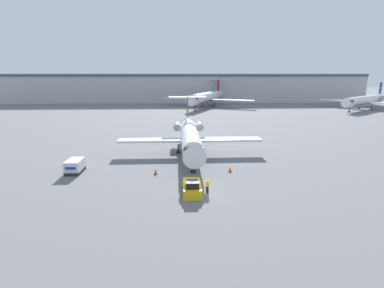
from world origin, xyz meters
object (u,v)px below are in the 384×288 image
(luggage_cart, at_px, (75,166))
(traffic_cone_left, at_px, (156,171))
(airplane_parked_far_left, at_px, (365,100))
(airplane_parked_far_right, at_px, (207,97))
(pushback_tug, at_px, (192,188))
(traffic_cone_right, at_px, (230,169))
(airplane_main, at_px, (190,136))
(worker_near_tug, at_px, (207,186))

(luggage_cart, distance_m, traffic_cone_left, 11.54)
(airplane_parked_far_left, relative_size, airplane_parked_far_right, 0.82)
(pushback_tug, relative_size, luggage_cart, 1.33)
(traffic_cone_left, xyz_separation_m, traffic_cone_right, (10.56, 0.67, -0.05))
(airplane_parked_far_right, bearing_deg, airplane_main, -97.42)
(pushback_tug, bearing_deg, traffic_cone_right, 53.39)
(traffic_cone_right, bearing_deg, airplane_parked_far_right, 86.92)
(airplane_main, relative_size, worker_near_tug, 15.50)
(pushback_tug, relative_size, traffic_cone_right, 6.62)
(airplane_main, relative_size, airplane_parked_far_left, 0.86)
(luggage_cart, height_order, traffic_cone_right, luggage_cart)
(pushback_tug, height_order, airplane_parked_far_left, airplane_parked_far_left)
(traffic_cone_right, distance_m, airplane_parked_far_right, 87.08)
(worker_near_tug, height_order, traffic_cone_left, worker_near_tug)
(worker_near_tug, distance_m, traffic_cone_left, 9.67)
(airplane_main, xyz_separation_m, airplane_parked_far_right, (10.04, 77.10, 0.94))
(luggage_cart, bearing_deg, airplane_parked_far_left, 40.27)
(worker_near_tug, height_order, airplane_parked_far_left, airplane_parked_far_left)
(airplane_parked_far_right, bearing_deg, airplane_parked_far_left, -10.44)
(traffic_cone_right, relative_size, airplane_parked_far_right, 0.02)
(pushback_tug, distance_m, traffic_cone_right, 9.72)
(luggage_cart, xyz_separation_m, airplane_parked_far_right, (26.69, 86.32, 3.22))
(airplane_main, bearing_deg, luggage_cart, -151.01)
(traffic_cone_left, height_order, airplane_parked_far_left, airplane_parked_far_left)
(luggage_cart, bearing_deg, traffic_cone_right, -1.43)
(luggage_cart, xyz_separation_m, traffic_cone_right, (22.02, -0.55, -0.60))
(traffic_cone_left, bearing_deg, airplane_parked_far_right, 80.13)
(airplane_parked_far_left, height_order, airplane_parked_far_right, airplane_parked_far_right)
(pushback_tug, xyz_separation_m, worker_near_tug, (1.80, 0.04, 0.21))
(traffic_cone_left, height_order, airplane_parked_far_right, airplane_parked_far_right)
(airplane_main, bearing_deg, traffic_cone_left, -116.40)
(pushback_tug, bearing_deg, traffic_cone_left, 123.79)
(traffic_cone_right, bearing_deg, airplane_main, 118.82)
(pushback_tug, height_order, traffic_cone_left, pushback_tug)
(worker_near_tug, relative_size, traffic_cone_left, 2.13)
(traffic_cone_right, bearing_deg, luggage_cart, 178.57)
(airplane_main, height_order, traffic_cone_right, airplane_main)
(worker_near_tug, height_order, airplane_parked_far_right, airplane_parked_far_right)
(airplane_main, height_order, worker_near_tug, airplane_main)
(traffic_cone_left, relative_size, traffic_cone_right, 1.15)
(airplane_main, bearing_deg, pushback_tug, -91.36)
(worker_near_tug, relative_size, airplane_parked_far_right, 0.05)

